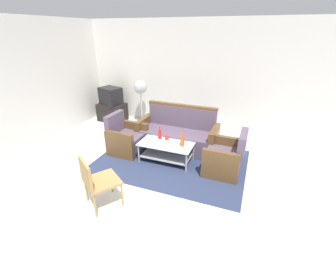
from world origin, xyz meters
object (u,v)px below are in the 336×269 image
at_px(wicker_chair, 96,179).
at_px(bottle_red, 160,134).
at_px(television, 111,96).
at_px(pedestal_fan, 141,90).
at_px(coffee_table, 166,149).
at_px(armchair_left, 127,139).
at_px(couch, 178,135).
at_px(armchair_right, 225,158).
at_px(bottle_orange, 182,141).
at_px(tv_stand, 112,112).
at_px(cup, 167,137).

bearing_deg(wicker_chair, bottle_red, 115.83).
xyz_separation_m(television, pedestal_fan, (0.97, 0.05, 0.25)).
relative_size(pedestal_fan, wicker_chair, 1.51).
distance_m(coffee_table, wicker_chair, 1.73).
distance_m(armchair_left, wicker_chair, 1.82).
height_order(couch, armchair_right, couch).
height_order(bottle_orange, tv_stand, bottle_orange).
relative_size(television, pedestal_fan, 0.55).
bearing_deg(armchair_right, bottle_orange, 92.91).
distance_m(couch, bottle_orange, 0.76).
height_order(armchair_right, tv_stand, armchair_right).
relative_size(armchair_right, wicker_chair, 1.01).
relative_size(tv_stand, television, 1.14).
height_order(cup, wicker_chair, wicker_chair).
bearing_deg(bottle_orange, wicker_chair, -116.21).
relative_size(coffee_table, wicker_chair, 1.31).
bearing_deg(couch, coffee_table, 89.53).
bearing_deg(wicker_chair, armchair_left, 140.79).
distance_m(armchair_left, bottle_orange, 1.35).
bearing_deg(cup, couch, 82.10).
height_order(armchair_right, bottle_orange, armchair_right).
bearing_deg(coffee_table, bottle_orange, 0.64).
distance_m(couch, armchair_left, 1.16).
relative_size(cup, pedestal_fan, 0.08).
bearing_deg(armchair_right, armchair_left, 89.47).
xyz_separation_m(armchair_right, cup, (-1.24, 0.13, 0.17)).
height_order(armchair_left, coffee_table, armchair_left).
bearing_deg(television, bottle_orange, 166.35).
height_order(bottle_orange, wicker_chair, wicker_chair).
bearing_deg(coffee_table, armchair_right, 1.68).
bearing_deg(bottle_red, coffee_table, -37.04).
distance_m(couch, pedestal_fan, 1.91).
height_order(coffee_table, tv_stand, tv_stand).
xyz_separation_m(armchair_left, bottle_orange, (1.33, -0.08, 0.24)).
bearing_deg(cup, tv_stand, 147.91).
distance_m(couch, bottle_red, 0.59).
bearing_deg(armchair_right, cup, 84.80).
xyz_separation_m(coffee_table, pedestal_fan, (-1.43, 1.69, 0.74)).
bearing_deg(bottle_red, pedestal_fan, 128.66).
bearing_deg(couch, tv_stand, -21.18).
relative_size(armchair_left, wicker_chair, 1.01).
height_order(armchair_left, bottle_red, armchair_left).
xyz_separation_m(armchair_right, television, (-3.59, 1.60, 0.47)).
height_order(television, wicker_chair, television).
bearing_deg(cup, wicker_chair, -102.99).
bearing_deg(bottle_orange, television, 149.17).
bearing_deg(wicker_chair, cup, 111.13).
distance_m(armchair_right, television, 3.96).
height_order(cup, television, television).
bearing_deg(coffee_table, bottle_red, 142.96).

